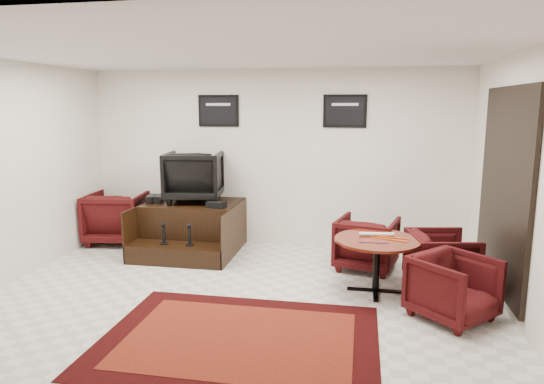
{
  "coord_description": "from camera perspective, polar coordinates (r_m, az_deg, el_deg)",
  "views": [
    {
      "loc": [
        1.38,
        -5.07,
        2.24
      ],
      "look_at": [
        0.26,
        0.9,
        1.15
      ],
      "focal_mm": 32.0,
      "sensor_mm": 36.0,
      "label": 1
    }
  ],
  "objects": [
    {
      "name": "shine_chair",
      "position": [
        7.64,
        -9.16,
        2.13
      ],
      "size": [
        0.96,
        0.92,
        0.87
      ],
      "primitive_type": "imported",
      "rotation": [
        0.0,
        0.0,
        3.3
      ],
      "color": "black",
      "rests_on": "shine_podium"
    },
    {
      "name": "table_chair_corner",
      "position": [
        5.53,
        20.57,
        -10.18
      ],
      "size": [
        1.01,
        1.01,
        0.76
      ],
      "primitive_type": "imported",
      "rotation": [
        0.0,
        0.0,
        0.8
      ],
      "color": "black",
      "rests_on": "ground"
    },
    {
      "name": "polish_kit",
      "position": [
        7.19,
        -6.56,
        -1.47
      ],
      "size": [
        0.29,
        0.23,
        0.09
      ],
      "primitive_type": "cube",
      "rotation": [
        0.0,
        0.0,
        -0.18
      ],
      "color": "black",
      "rests_on": "shine_podium"
    },
    {
      "name": "ground",
      "position": [
        5.71,
        -4.37,
        -12.93
      ],
      "size": [
        6.0,
        6.0,
        0.0
      ],
      "primitive_type": "plane",
      "color": "silver",
      "rests_on": "ground"
    },
    {
      "name": "meeting_table",
      "position": [
        5.98,
        12.26,
        -6.18
      ],
      "size": [
        1.01,
        1.01,
        0.66
      ],
      "color": "#451709",
      "rests_on": "ground"
    },
    {
      "name": "table_clutter",
      "position": [
        5.94,
        13.25,
        -5.42
      ],
      "size": [
        0.57,
        0.33,
        0.01
      ],
      "color": "#EE5E0D",
      "rests_on": "meeting_table"
    },
    {
      "name": "room_shell",
      "position": [
        5.3,
        -0.01,
        5.26
      ],
      "size": [
        6.02,
        5.02,
        2.81
      ],
      "color": "white",
      "rests_on": "ground"
    },
    {
      "name": "umbrella_hooked",
      "position": [
        7.97,
        -14.95,
        -3.51
      ],
      "size": [
        0.3,
        0.11,
        0.8
      ],
      "primitive_type": null,
      "color": "black",
      "rests_on": "ground"
    },
    {
      "name": "paper_roll",
      "position": [
        6.06,
        12.2,
        -4.88
      ],
      "size": [
        0.42,
        0.1,
        0.05
      ],
      "primitive_type": "cylinder",
      "rotation": [
        0.0,
        1.57,
        0.11
      ],
      "color": "silver",
      "rests_on": "meeting_table"
    },
    {
      "name": "shine_podium",
      "position": [
        7.67,
        -9.36,
        -4.25
      ],
      "size": [
        1.46,
        1.5,
        0.75
      ],
      "color": "black",
      "rests_on": "ground"
    },
    {
      "name": "armchair_side",
      "position": [
        8.37,
        -17.73,
        -2.57
      ],
      "size": [
        1.0,
        0.95,
        0.92
      ],
      "primitive_type": "imported",
      "rotation": [
        0.0,
        0.0,
        3.26
      ],
      "color": "black",
      "rests_on": "ground"
    },
    {
      "name": "table_chair_back",
      "position": [
        6.84,
        11.1,
        -5.62
      ],
      "size": [
        0.93,
        0.89,
        0.8
      ],
      "primitive_type": "imported",
      "rotation": [
        0.0,
        0.0,
        2.9
      ],
      "color": "black",
      "rests_on": "ground"
    },
    {
      "name": "area_rug",
      "position": [
        4.91,
        -3.91,
        -16.9
      ],
      "size": [
        2.66,
        2.0,
        0.01
      ],
      "color": "black",
      "rests_on": "ground"
    },
    {
      "name": "table_chair_window",
      "position": [
        6.4,
        19.35,
        -7.24
      ],
      "size": [
        0.83,
        0.87,
        0.77
      ],
      "primitive_type": "imported",
      "rotation": [
        0.0,
        0.0,
        1.76
      ],
      "color": "black",
      "rests_on": "ground"
    },
    {
      "name": "umbrella_black",
      "position": [
        7.86,
        -15.57,
        -3.61
      ],
      "size": [
        0.31,
        0.12,
        0.83
      ],
      "primitive_type": null,
      "color": "black",
      "rests_on": "ground"
    },
    {
      "name": "shoes_pair",
      "position": [
        7.74,
        -13.59,
        -0.78
      ],
      "size": [
        0.29,
        0.34,
        0.11
      ],
      "color": "black",
      "rests_on": "shine_podium"
    }
  ]
}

